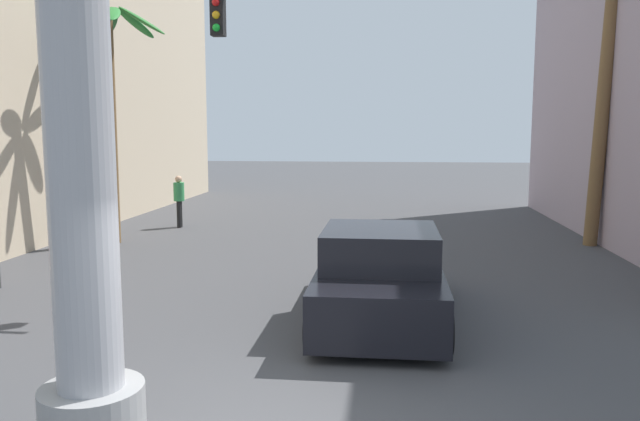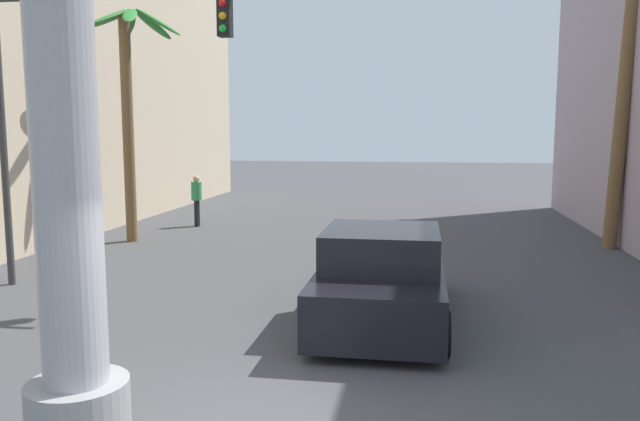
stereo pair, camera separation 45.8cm
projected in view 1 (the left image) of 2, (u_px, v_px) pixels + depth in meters
ground_plane at (347, 253)px, 15.93m from camera, size 93.00×93.00×0.00m
traffic_light_mast at (69, 79)px, 11.64m from camera, size 5.48×0.32×5.69m
car_lead at (380, 277)px, 10.28m from camera, size 2.07×4.72×1.56m
palm_tree_mid_right at (606, 61)px, 16.26m from camera, size 2.49×2.47×8.38m
palm_tree_mid_left at (112, 87)px, 16.61m from camera, size 2.74×2.67×6.40m
pedestrian_far_left at (179, 197)px, 19.99m from camera, size 0.39×0.39×1.67m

